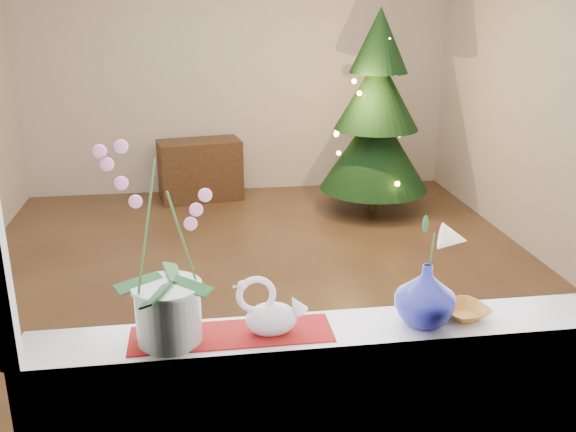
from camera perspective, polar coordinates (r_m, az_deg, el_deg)
name	(u,v)px	position (r m, az deg, el deg)	size (l,w,h in m)	color
ground	(266,283)	(4.82, -1.97, -5.96)	(5.00, 5.00, 0.00)	#392417
wall_back	(237,65)	(6.89, -4.52, 13.27)	(4.50, 0.10, 2.70)	beige
wall_front	(351,226)	(2.02, 5.66, -0.87)	(4.50, 0.10, 2.70)	beige
wall_right	(571,95)	(5.17, 23.86, 9.83)	(0.10, 5.00, 2.70)	beige
windowsill	(339,332)	(2.33, 4.53, -10.26)	(2.20, 0.26, 0.04)	white
window_frame	(353,113)	(1.96, 5.78, 9.10)	(2.22, 0.06, 1.60)	white
runner	(232,334)	(2.27, -5.03, -10.43)	(0.70, 0.20, 0.01)	maroon
orchid_pot	(164,246)	(2.11, -10.98, -2.65)	(0.24, 0.24, 0.70)	white
swan	(271,307)	(2.22, -1.51, -8.07)	(0.25, 0.11, 0.21)	silver
blue_vase	(426,290)	(2.33, 12.15, -6.46)	(0.25, 0.25, 0.26)	navy
lily	(430,229)	(2.24, 12.55, -1.18)	(0.14, 0.08, 0.20)	white
paperweight	(438,316)	(2.37, 13.15, -8.68)	(0.07, 0.07, 0.07)	silver
amber_dish	(464,312)	(2.45, 15.36, -8.27)	(0.15, 0.15, 0.04)	#9A6118
xmas_tree	(377,113)	(6.26, 7.87, 9.06)	(1.06, 1.06, 1.94)	black
side_table	(200,170)	(6.76, -7.81, 4.07)	(0.83, 0.42, 0.62)	black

